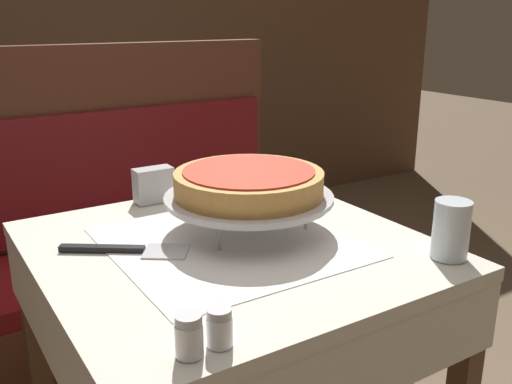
{
  "coord_description": "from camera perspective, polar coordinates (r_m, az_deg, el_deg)",
  "views": [
    {
      "loc": [
        -0.56,
        -1.0,
        1.25
      ],
      "look_at": [
        0.07,
        0.01,
        0.88
      ],
      "focal_mm": 40.0,
      "sensor_mm": 36.0,
      "label": 1
    }
  ],
  "objects": [
    {
      "name": "booth_bench",
      "position": [
        2.04,
        -15.97,
        -9.85
      ],
      "size": [
        1.54,
        0.49,
        1.15
      ],
      "color": "#4C2819",
      "rests_on": "ground_plane"
    },
    {
      "name": "water_glass_near",
      "position": [
        1.21,
        18.92,
        -3.57
      ],
      "size": [
        0.07,
        0.07,
        0.12
      ],
      "color": "silver",
      "rests_on": "dining_table_front"
    },
    {
      "name": "back_wall_panel",
      "position": [
        3.24,
        -23.09,
        15.24
      ],
      "size": [
        6.0,
        0.04,
        2.4
      ],
      "primitive_type": "cube",
      "color": "brown",
      "rests_on": "ground_plane"
    },
    {
      "name": "pizza_server",
      "position": [
        1.22,
        -12.77,
        -5.65
      ],
      "size": [
        0.25,
        0.19,
        0.01
      ],
      "color": "#BCBCC1",
      "rests_on": "dining_table_front"
    },
    {
      "name": "salt_shaker",
      "position": [
        0.85,
        -6.72,
        -14.06
      ],
      "size": [
        0.04,
        0.04,
        0.06
      ],
      "color": "silver",
      "rests_on": "dining_table_front"
    },
    {
      "name": "dining_table_rear",
      "position": [
        2.93,
        -13.53,
        5.31
      ],
      "size": [
        0.8,
        0.8,
        0.77
      ],
      "color": "#1E6B33",
      "rests_on": "ground_plane"
    },
    {
      "name": "pepper_shaker",
      "position": [
        0.87,
        -3.67,
        -13.34
      ],
      "size": [
        0.04,
        0.04,
        0.06
      ],
      "color": "silver",
      "rests_on": "dining_table_front"
    },
    {
      "name": "deep_dish_pizza",
      "position": [
        1.27,
        -0.72,
        0.98
      ],
      "size": [
        0.33,
        0.33,
        0.06
      ],
      "color": "#C68E47",
      "rests_on": "pizza_pan_stand"
    },
    {
      "name": "dining_table_front",
      "position": [
        1.29,
        -2.57,
        -9.57
      ],
      "size": [
        0.79,
        0.79,
        0.78
      ],
      "color": "beige",
      "rests_on": "ground_plane"
    },
    {
      "name": "napkin_holder",
      "position": [
        1.51,
        -10.21,
        0.71
      ],
      "size": [
        0.1,
        0.05,
        0.09
      ],
      "color": "#B2B2B7",
      "rests_on": "dining_table_front"
    },
    {
      "name": "condiment_caddy",
      "position": [
        2.79,
        -13.6,
        7.8
      ],
      "size": [
        0.13,
        0.13,
        0.16
      ],
      "color": "black",
      "rests_on": "dining_table_rear"
    },
    {
      "name": "pizza_pan_stand",
      "position": [
        1.28,
        -0.72,
        -0.68
      ],
      "size": [
        0.38,
        0.38,
        0.08
      ],
      "color": "#ADADB2",
      "rests_on": "dining_table_front"
    }
  ]
}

